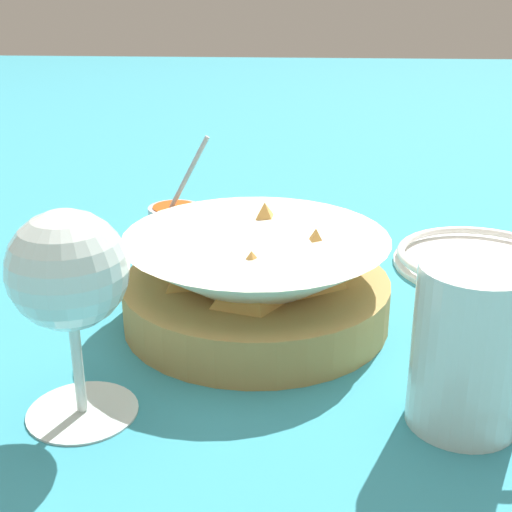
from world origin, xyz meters
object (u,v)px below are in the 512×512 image
(food_basket, at_px, (256,282))
(beer_mug, at_px, (472,353))
(wine_glass, at_px, (69,278))
(side_plate, at_px, (480,260))
(sauce_cup, at_px, (175,222))

(food_basket, bearing_deg, beer_mug, -43.20)
(beer_mug, bearing_deg, food_basket, 136.80)
(wine_glass, relative_size, side_plate, 0.84)
(sauce_cup, distance_m, wine_glass, 0.33)
(sauce_cup, xyz_separation_m, wine_glass, (-0.01, -0.32, 0.08))
(wine_glass, xyz_separation_m, beer_mug, (0.25, 0.01, -0.05))
(side_plate, bearing_deg, sauce_cup, 171.38)
(beer_mug, bearing_deg, wine_glass, -178.28)
(food_basket, distance_m, beer_mug, 0.20)
(sauce_cup, height_order, wine_glass, wine_glass)
(wine_glass, height_order, side_plate, wine_glass)
(food_basket, height_order, side_plate, food_basket)
(food_basket, xyz_separation_m, beer_mug, (0.15, -0.14, 0.02))
(sauce_cup, height_order, side_plate, sauce_cup)
(wine_glass, bearing_deg, beer_mug, 1.72)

